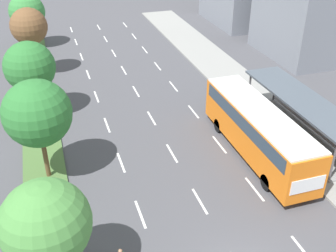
% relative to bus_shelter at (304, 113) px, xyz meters
% --- Properties ---
extents(median_strip, '(2.60, 52.00, 0.12)m').
position_rel_bus_shelter_xyz_m(median_strip, '(-17.83, 9.74, -1.81)').
color(median_strip, '#4C7038').
rests_on(median_strip, ground).
extents(sidewalk_right, '(4.50, 52.00, 0.15)m').
position_rel_bus_shelter_xyz_m(sidewalk_right, '(-0.28, 9.74, -1.79)').
color(sidewalk_right, gray).
rests_on(sidewalk_right, ground).
extents(lane_divider_left, '(0.14, 48.01, 0.01)m').
position_rel_bus_shelter_xyz_m(lane_divider_left, '(-13.03, 8.25, -1.86)').
color(lane_divider_left, white).
rests_on(lane_divider_left, ground).
extents(lane_divider_center, '(0.14, 48.01, 0.01)m').
position_rel_bus_shelter_xyz_m(lane_divider_center, '(-9.53, 8.25, -1.86)').
color(lane_divider_center, white).
rests_on(lane_divider_center, ground).
extents(lane_divider_right, '(0.14, 48.01, 0.01)m').
position_rel_bus_shelter_xyz_m(lane_divider_right, '(-6.03, 8.25, -1.86)').
color(lane_divider_right, white).
rests_on(lane_divider_right, ground).
extents(bus_shelter, '(2.90, 11.37, 2.86)m').
position_rel_bus_shelter_xyz_m(bus_shelter, '(0.00, 0.00, 0.00)').
color(bus_shelter, gray).
rests_on(bus_shelter, sidewalk_right).
extents(bus, '(2.54, 11.29, 3.37)m').
position_rel_bus_shelter_xyz_m(bus, '(-4.28, -1.14, 0.20)').
color(bus, orange).
rests_on(bus, ground).
extents(median_tree_nearest, '(3.72, 3.72, 5.60)m').
position_rel_bus_shelter_xyz_m(median_tree_nearest, '(-17.66, -7.89, 1.98)').
color(median_tree_nearest, brown).
rests_on(median_tree_nearest, median_strip).
extents(median_tree_second, '(3.93, 3.93, 6.32)m').
position_rel_bus_shelter_xyz_m(median_tree_second, '(-17.59, 0.51, 2.60)').
color(median_tree_second, brown).
rests_on(median_tree_second, median_strip).
extents(median_tree_third, '(3.80, 3.80, 5.86)m').
position_rel_bus_shelter_xyz_m(median_tree_third, '(-17.91, 8.91, 2.21)').
color(median_tree_third, brown).
rests_on(median_tree_third, median_strip).
extents(median_tree_fourth, '(3.33, 3.33, 6.28)m').
position_rel_bus_shelter_xyz_m(median_tree_fourth, '(-17.70, 17.31, 2.85)').
color(median_tree_fourth, brown).
rests_on(median_tree_fourth, median_strip).
extents(median_tree_fifth, '(3.84, 3.84, 5.79)m').
position_rel_bus_shelter_xyz_m(median_tree_fifth, '(-17.87, 25.71, 2.11)').
color(median_tree_fifth, brown).
rests_on(median_tree_fifth, median_strip).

